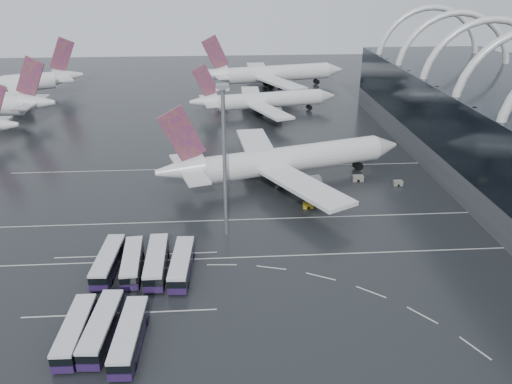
{
  "coord_description": "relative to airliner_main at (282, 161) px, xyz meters",
  "views": [
    {
      "loc": [
        -8.3,
        -75.51,
        45.85
      ],
      "look_at": [
        -2.5,
        9.65,
        7.0
      ],
      "focal_mm": 35.0,
      "sensor_mm": 36.0,
      "label": 1
    }
  ],
  "objects": [
    {
      "name": "bus_bay_line_north",
      "position": [
        -28.8,
        -30.47,
        -5.08
      ],
      "size": [
        28.0,
        0.25,
        0.01
      ],
      "primitive_type": "cube",
      "color": "beige",
      "rests_on": "ground"
    },
    {
      "name": "bus_row_near_d",
      "position": [
        -20.47,
        -36.58,
        -3.33
      ],
      "size": [
        3.63,
        13.15,
        3.2
      ],
      "rotation": [
        0.0,
        0.0,
        1.52
      ],
      "color": "#271646",
      "rests_on": "ground"
    },
    {
      "name": "ground",
      "position": [
        -4.8,
        -30.47,
        -5.09
      ],
      "size": [
        420.0,
        420.0,
        0.0
      ],
      "primitive_type": "plane",
      "color": "black",
      "rests_on": "ground"
    },
    {
      "name": "bus_bay_line_south",
      "position": [
        -28.8,
        -46.47,
        -5.08
      ],
      "size": [
        28.0,
        0.25,
        0.01
      ],
      "primitive_type": "cube",
      "color": "beige",
      "rests_on": "ground"
    },
    {
      "name": "bus_row_far_a",
      "position": [
        -33.45,
        -51.96,
        -3.39
      ],
      "size": [
        3.2,
        12.59,
        3.09
      ],
      "rotation": [
        0.0,
        0.0,
        1.55
      ],
      "color": "#271646",
      "rests_on": "ground"
    },
    {
      "name": "airliner_main",
      "position": [
        0.0,
        0.0,
        0.0
      ],
      "size": [
        58.85,
        50.95,
        20.31
      ],
      "rotation": [
        0.0,
        0.0,
        0.3
      ],
      "color": "white",
      "rests_on": "ground"
    },
    {
      "name": "gse_cart_belly_c",
      "position": [
        3.99,
        -14.12,
        -4.51
      ],
      "size": [
        2.12,
        1.25,
        1.15
      ],
      "primitive_type": "cube",
      "color": "#B89618",
      "rests_on": "ground"
    },
    {
      "name": "lane_marking_mid",
      "position": [
        -4.8,
        -18.47,
        -5.08
      ],
      "size": [
        120.0,
        0.25,
        0.01
      ],
      "primitive_type": "cube",
      "color": "beige",
      "rests_on": "ground"
    },
    {
      "name": "bus_row_near_c",
      "position": [
        -24.61,
        -35.75,
        -3.27
      ],
      "size": [
        3.46,
        13.49,
        3.31
      ],
      "rotation": [
        0.0,
        0.0,
        1.59
      ],
      "color": "#271646",
      "rests_on": "ground"
    },
    {
      "name": "bus_row_far_b",
      "position": [
        -30.06,
        -51.59,
        -3.32
      ],
      "size": [
        3.81,
        13.2,
        3.21
      ],
      "rotation": [
        0.0,
        0.0,
        1.5
      ],
      "color": "#271646",
      "rests_on": "ground"
    },
    {
      "name": "bus_row_near_a",
      "position": [
        -32.52,
        -34.96,
        -3.34
      ],
      "size": [
        3.55,
        13.03,
        3.18
      ],
      "rotation": [
        0.0,
        0.0,
        1.52
      ],
      "color": "#271646",
      "rests_on": "ground"
    },
    {
      "name": "airliner_gate_c",
      "position": [
        6.76,
        97.8,
        0.37
      ],
      "size": [
        60.86,
        55.25,
        21.83
      ],
      "rotation": [
        0.0,
        0.0,
        0.23
      ],
      "color": "white",
      "rests_on": "ground"
    },
    {
      "name": "bus_row_far_c",
      "position": [
        -26.12,
        -53.47,
        -3.31
      ],
      "size": [
        3.49,
        13.21,
        3.23
      ],
      "rotation": [
        0.0,
        0.0,
        1.54
      ],
      "color": "#271646",
      "rests_on": "ground"
    },
    {
      "name": "lane_marking_far",
      "position": [
        -4.8,
        9.53,
        -5.08
      ],
      "size": [
        120.0,
        0.25,
        0.01
      ],
      "primitive_type": "cube",
      "color": "beige",
      "rests_on": "ground"
    },
    {
      "name": "gse_cart_belly_b",
      "position": [
        17.86,
        -0.87,
        -4.41
      ],
      "size": [
        2.48,
        1.46,
        1.35
      ],
      "primitive_type": "cube",
      "color": "slate",
      "rests_on": "ground"
    },
    {
      "name": "floodlight_mast",
      "position": [
        -13.05,
        -23.9,
        12.56
      ],
      "size": [
        2.15,
        2.15,
        28.06
      ],
      "color": "gray",
      "rests_on": "ground"
    },
    {
      "name": "airliner_gate_b",
      "position": [
        0.11,
        58.71,
        -0.69
      ],
      "size": [
        50.43,
        44.68,
        17.57
      ],
      "rotation": [
        0.0,
        0.0,
        0.19
      ],
      "color": "white",
      "rests_on": "ground"
    },
    {
      "name": "lane_marking_near",
      "position": [
        -4.8,
        -32.47,
        -5.08
      ],
      "size": [
        120.0,
        0.25,
        0.01
      ],
      "primitive_type": "cube",
      "color": "beige",
      "rests_on": "ground"
    },
    {
      "name": "jet_remote_far",
      "position": [
        -89.37,
        86.42,
        0.47
      ],
      "size": [
        47.26,
        38.59,
        21.52
      ],
      "rotation": [
        0.0,
        0.0,
        3.57
      ],
      "color": "white",
      "rests_on": "ground"
    },
    {
      "name": "bus_row_near_b",
      "position": [
        -28.6,
        -35.35,
        -3.42
      ],
      "size": [
        3.65,
        12.51,
        3.04
      ],
      "rotation": [
        0.0,
        0.0,
        1.64
      ],
      "color": "#271646",
      "rests_on": "ground"
    },
    {
      "name": "gse_cart_belly_d",
      "position": [
        26.39,
        -3.96,
        -4.52
      ],
      "size": [
        2.07,
        1.22,
        1.13
      ],
      "primitive_type": "cube",
      "color": "slate",
      "rests_on": "ground"
    }
  ]
}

